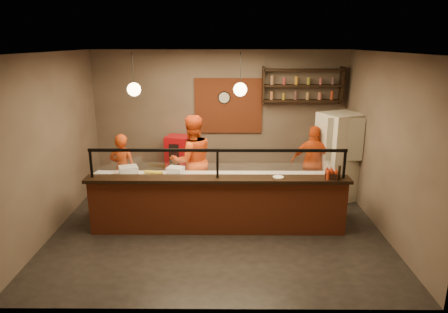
{
  "coord_description": "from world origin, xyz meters",
  "views": [
    {
      "loc": [
        0.16,
        -6.97,
        3.38
      ],
      "look_at": [
        0.11,
        0.3,
        1.27
      ],
      "focal_mm": 32.0,
      "sensor_mm": 36.0,
      "label": 1
    }
  ],
  "objects_px": {
    "cook_left": "(123,169)",
    "pizza_dough": "(254,176)",
    "cook_mid": "(192,161)",
    "pepper_mill": "(339,172)",
    "fridge": "(338,157)",
    "condiment_caddy": "(331,176)",
    "cook_right": "(313,163)",
    "red_cooler": "(179,161)",
    "wall_clock": "(224,98)"
  },
  "relations": [
    {
      "from": "condiment_caddy",
      "to": "cook_mid",
      "type": "bearing_deg",
      "value": 151.44
    },
    {
      "from": "wall_clock",
      "to": "pizza_dough",
      "type": "xyz_separation_m",
      "value": [
        0.59,
        -2.24,
        -1.19
      ]
    },
    {
      "from": "cook_left",
      "to": "pizza_dough",
      "type": "distance_m",
      "value": 2.88
    },
    {
      "from": "red_cooler",
      "to": "fridge",
      "type": "bearing_deg",
      "value": 0.14
    },
    {
      "from": "red_cooler",
      "to": "pizza_dough",
      "type": "relative_size",
      "value": 2.7
    },
    {
      "from": "cook_left",
      "to": "cook_right",
      "type": "distance_m",
      "value": 4.11
    },
    {
      "from": "fridge",
      "to": "wall_clock",
      "type": "bearing_deg",
      "value": 132.13
    },
    {
      "from": "fridge",
      "to": "cook_left",
      "type": "bearing_deg",
      "value": 158.81
    },
    {
      "from": "fridge",
      "to": "condiment_caddy",
      "type": "distance_m",
      "value": 1.86
    },
    {
      "from": "cook_left",
      "to": "pepper_mill",
      "type": "height_order",
      "value": "cook_left"
    },
    {
      "from": "fridge",
      "to": "pizza_dough",
      "type": "bearing_deg",
      "value": -173.22
    },
    {
      "from": "cook_left",
      "to": "cook_right",
      "type": "xyz_separation_m",
      "value": [
        4.1,
        0.23,
        0.06
      ]
    },
    {
      "from": "fridge",
      "to": "red_cooler",
      "type": "relative_size",
      "value": 1.54
    },
    {
      "from": "wall_clock",
      "to": "cook_mid",
      "type": "height_order",
      "value": "wall_clock"
    },
    {
      "from": "pizza_dough",
      "to": "cook_left",
      "type": "bearing_deg",
      "value": 162.1
    },
    {
      "from": "wall_clock",
      "to": "fridge",
      "type": "relative_size",
      "value": 0.16
    },
    {
      "from": "cook_left",
      "to": "cook_mid",
      "type": "bearing_deg",
      "value": -174.71
    },
    {
      "from": "cook_left",
      "to": "cook_right",
      "type": "bearing_deg",
      "value": -169.21
    },
    {
      "from": "fridge",
      "to": "cook_right",
      "type": "bearing_deg",
      "value": 162.06
    },
    {
      "from": "cook_right",
      "to": "pizza_dough",
      "type": "bearing_deg",
      "value": 58.36
    },
    {
      "from": "cook_right",
      "to": "condiment_caddy",
      "type": "height_order",
      "value": "cook_right"
    },
    {
      "from": "pepper_mill",
      "to": "cook_left",
      "type": "bearing_deg",
      "value": 161.75
    },
    {
      "from": "cook_left",
      "to": "cook_mid",
      "type": "relative_size",
      "value": 0.79
    },
    {
      "from": "cook_right",
      "to": "pizza_dough",
      "type": "height_order",
      "value": "cook_right"
    },
    {
      "from": "cook_right",
      "to": "fridge",
      "type": "height_order",
      "value": "fridge"
    },
    {
      "from": "fridge",
      "to": "condiment_caddy",
      "type": "relative_size",
      "value": 9.4
    },
    {
      "from": "red_cooler",
      "to": "pizza_dough",
      "type": "distance_m",
      "value": 2.57
    },
    {
      "from": "condiment_caddy",
      "to": "wall_clock",
      "type": "bearing_deg",
      "value": 123.93
    },
    {
      "from": "fridge",
      "to": "pepper_mill",
      "type": "xyz_separation_m",
      "value": [
        -0.45,
        -1.68,
        0.21
      ]
    },
    {
      "from": "cook_mid",
      "to": "fridge",
      "type": "height_order",
      "value": "cook_mid"
    },
    {
      "from": "pizza_dough",
      "to": "condiment_caddy",
      "type": "bearing_deg",
      "value": -23.52
    },
    {
      "from": "fridge",
      "to": "pizza_dough",
      "type": "height_order",
      "value": "fridge"
    },
    {
      "from": "condiment_caddy",
      "to": "pizza_dough",
      "type": "bearing_deg",
      "value": 156.48
    },
    {
      "from": "fridge",
      "to": "pizza_dough",
      "type": "relative_size",
      "value": 4.16
    },
    {
      "from": "condiment_caddy",
      "to": "red_cooler",
      "type": "bearing_deg",
      "value": 139.98
    },
    {
      "from": "red_cooler",
      "to": "condiment_caddy",
      "type": "height_order",
      "value": "red_cooler"
    },
    {
      "from": "cook_mid",
      "to": "cook_right",
      "type": "bearing_deg",
      "value": 164.73
    },
    {
      "from": "fridge",
      "to": "red_cooler",
      "type": "xyz_separation_m",
      "value": [
        -3.59,
        0.75,
        -0.34
      ]
    },
    {
      "from": "pizza_dough",
      "to": "fridge",
      "type": "bearing_deg",
      "value": 31.59
    },
    {
      "from": "red_cooler",
      "to": "pepper_mill",
      "type": "distance_m",
      "value": 4.0
    },
    {
      "from": "cook_mid",
      "to": "fridge",
      "type": "distance_m",
      "value": 3.19
    },
    {
      "from": "cook_mid",
      "to": "pepper_mill",
      "type": "xyz_separation_m",
      "value": [
        2.71,
        -1.32,
        0.2
      ]
    },
    {
      "from": "wall_clock",
      "to": "pepper_mill",
      "type": "relative_size",
      "value": 1.38
    },
    {
      "from": "cook_mid",
      "to": "pepper_mill",
      "type": "relative_size",
      "value": 8.9
    },
    {
      "from": "wall_clock",
      "to": "cook_left",
      "type": "relative_size",
      "value": 0.2
    },
    {
      "from": "red_cooler",
      "to": "condiment_caddy",
      "type": "distance_m",
      "value": 3.92
    },
    {
      "from": "condiment_caddy",
      "to": "cook_left",
      "type": "bearing_deg",
      "value": 160.24
    },
    {
      "from": "cook_left",
      "to": "pepper_mill",
      "type": "xyz_separation_m",
      "value": [
        4.2,
        -1.38,
        0.4
      ]
    },
    {
      "from": "condiment_caddy",
      "to": "pepper_mill",
      "type": "distance_m",
      "value": 0.18
    },
    {
      "from": "wall_clock",
      "to": "cook_right",
      "type": "bearing_deg",
      "value": -30.1
    }
  ]
}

